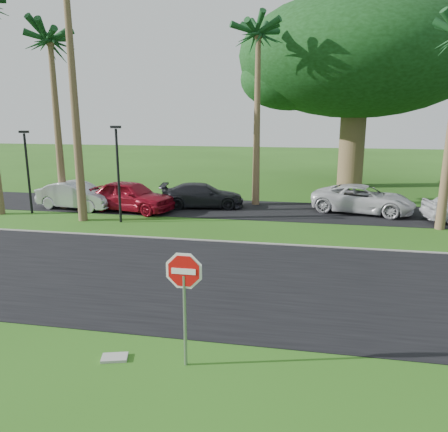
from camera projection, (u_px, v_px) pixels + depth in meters
name	position (u px, v px, depth m)	size (l,w,h in m)	color
ground	(198.00, 304.00, 12.18)	(120.00, 120.00, 0.00)	#275214
road	(213.00, 278.00, 14.09)	(120.00, 8.00, 0.02)	black
parking_strip	(252.00, 210.00, 24.14)	(120.00, 5.00, 0.02)	black
curb	(233.00, 242.00, 17.96)	(120.00, 0.12, 0.06)	gray
stop_sign_near	(184.00, 286.00, 8.82)	(1.05, 0.07, 2.62)	gray
palm_left_mid	(50.00, 45.00, 22.62)	(5.00, 5.00, 10.00)	brown
palm_center	(258.00, 38.00, 23.49)	(5.00, 5.00, 10.50)	brown
canopy_tree	(358.00, 58.00, 30.11)	(16.50, 16.50, 13.12)	brown
streetlight_left	(27.00, 166.00, 22.78)	(0.45, 0.25, 4.34)	black
streetlight_right	(118.00, 168.00, 20.79)	(0.45, 0.25, 4.64)	black
car_silver	(77.00, 196.00, 24.24)	(1.57, 4.52, 1.49)	#9FA2A5
car_red	(131.00, 196.00, 23.62)	(1.96, 4.87, 1.66)	maroon
car_dark	(202.00, 196.00, 24.63)	(1.89, 4.66, 1.35)	black
car_minivan	(363.00, 199.00, 23.26)	(2.44, 5.29, 1.47)	silver
utility_slab	(115.00, 358.00, 9.43)	(0.55, 0.35, 0.06)	#9F9E97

